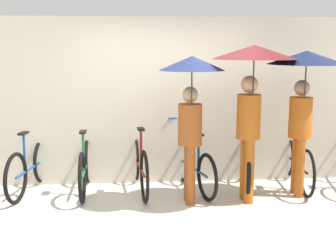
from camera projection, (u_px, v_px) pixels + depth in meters
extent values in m
plane|color=beige|center=(175.00, 220.00, 5.72)|extent=(30.00, 30.00, 0.00)
cube|color=beige|center=(164.00, 101.00, 7.16)|extent=(13.54, 0.12, 2.53)
torus|color=black|center=(43.00, 160.00, 7.24)|extent=(0.19, 0.70, 0.70)
torus|color=black|center=(16.00, 178.00, 6.28)|extent=(0.19, 0.70, 0.70)
cylinder|color=#19478C|center=(30.00, 169.00, 6.76)|extent=(0.22, 0.97, 0.04)
cylinder|color=#19478C|center=(24.00, 153.00, 6.55)|extent=(0.04, 0.04, 0.54)
cube|color=black|center=(23.00, 133.00, 6.50)|extent=(0.13, 0.21, 0.03)
cylinder|color=#19478C|center=(42.00, 141.00, 7.19)|extent=(0.04, 0.04, 0.60)
cylinder|color=#19478C|center=(41.00, 122.00, 7.14)|extent=(0.44, 0.11, 0.03)
torus|color=black|center=(88.00, 161.00, 7.24)|extent=(0.05, 0.70, 0.70)
torus|color=black|center=(82.00, 178.00, 6.31)|extent=(0.05, 0.70, 0.70)
cylinder|color=#19662D|center=(85.00, 169.00, 6.77)|extent=(0.04, 0.95, 0.04)
cylinder|color=#19662D|center=(84.00, 152.00, 6.56)|extent=(0.04, 0.04, 0.56)
cube|color=black|center=(83.00, 132.00, 6.51)|extent=(0.09, 0.20, 0.03)
cylinder|color=#19662D|center=(87.00, 139.00, 7.18)|extent=(0.04, 0.04, 0.67)
cylinder|color=#19662D|center=(86.00, 118.00, 7.12)|extent=(0.44, 0.03, 0.03)
torus|color=black|center=(136.00, 158.00, 7.37)|extent=(0.11, 0.72, 0.72)
torus|color=black|center=(144.00, 177.00, 6.31)|extent=(0.11, 0.72, 0.72)
cylinder|color=maroon|center=(140.00, 166.00, 6.84)|extent=(0.13, 1.09, 0.04)
cylinder|color=maroon|center=(141.00, 150.00, 6.61)|extent=(0.04, 0.04, 0.58)
cube|color=black|center=(141.00, 129.00, 6.56)|extent=(0.11, 0.21, 0.03)
cylinder|color=maroon|center=(135.00, 135.00, 7.31)|extent=(0.04, 0.04, 0.72)
cylinder|color=maroon|center=(135.00, 113.00, 7.25)|extent=(0.44, 0.07, 0.03)
torus|color=black|center=(182.00, 160.00, 7.32)|extent=(0.21, 0.66, 0.66)
torus|color=black|center=(207.00, 177.00, 6.39)|extent=(0.21, 0.66, 0.66)
cylinder|color=#19478C|center=(194.00, 168.00, 6.85)|extent=(0.27, 0.97, 0.04)
cylinder|color=#19478C|center=(198.00, 153.00, 6.65)|extent=(0.04, 0.04, 0.52)
cube|color=black|center=(199.00, 134.00, 6.60)|extent=(0.13, 0.22, 0.03)
cylinder|color=#19478C|center=(182.00, 139.00, 7.26)|extent=(0.04, 0.04, 0.68)
cylinder|color=#19478C|center=(182.00, 118.00, 7.20)|extent=(0.43, 0.13, 0.03)
torus|color=black|center=(243.00, 155.00, 7.51)|extent=(0.19, 0.73, 0.73)
torus|color=black|center=(247.00, 172.00, 6.51)|extent=(0.19, 0.73, 0.73)
cylinder|color=brown|center=(245.00, 163.00, 7.01)|extent=(0.23, 1.02, 0.04)
cylinder|color=brown|center=(246.00, 147.00, 6.78)|extent=(0.04, 0.04, 0.58)
cube|color=black|center=(247.00, 126.00, 6.73)|extent=(0.13, 0.21, 0.03)
cylinder|color=brown|center=(244.00, 136.00, 7.46)|extent=(0.04, 0.04, 0.64)
cylinder|color=brown|center=(244.00, 116.00, 7.40)|extent=(0.44, 0.11, 0.03)
torus|color=black|center=(287.00, 155.00, 7.60)|extent=(0.10, 0.69, 0.69)
torus|color=black|center=(307.00, 174.00, 6.54)|extent=(0.10, 0.69, 0.69)
cylinder|color=black|center=(297.00, 164.00, 7.07)|extent=(0.12, 1.08, 0.04)
cylinder|color=black|center=(301.00, 149.00, 6.83)|extent=(0.04, 0.04, 0.55)
cube|color=black|center=(302.00, 130.00, 6.78)|extent=(0.11, 0.21, 0.03)
cylinder|color=black|center=(288.00, 133.00, 7.54)|extent=(0.04, 0.04, 0.74)
cylinder|color=black|center=(289.00, 110.00, 7.47)|extent=(0.44, 0.06, 0.03)
cylinder|color=#9E4C1E|center=(189.00, 172.00, 6.40)|extent=(0.13, 0.13, 0.80)
cylinder|color=#9E4C1E|center=(191.00, 176.00, 6.22)|extent=(0.13, 0.13, 0.80)
cylinder|color=#9E4C1E|center=(190.00, 124.00, 6.19)|extent=(0.32, 0.32, 0.55)
sphere|color=tan|center=(190.00, 94.00, 6.12)|extent=(0.21, 0.21, 0.21)
cylinder|color=#332D28|center=(192.00, 97.00, 5.99)|extent=(0.02, 0.02, 0.69)
cone|color=#19234C|center=(192.00, 63.00, 5.92)|extent=(0.84, 0.84, 0.18)
cylinder|color=#B25619|center=(245.00, 168.00, 6.45)|extent=(0.13, 0.13, 0.88)
cylinder|color=#B25619|center=(249.00, 172.00, 6.28)|extent=(0.13, 0.13, 0.88)
cylinder|color=#B25619|center=(249.00, 117.00, 6.24)|extent=(0.32, 0.32, 0.60)
sphere|color=tan|center=(250.00, 84.00, 6.16)|extent=(0.23, 0.23, 0.23)
cylinder|color=#332D28|center=(253.00, 88.00, 6.03)|extent=(0.02, 0.02, 0.73)
cone|color=#591919|center=(254.00, 52.00, 5.95)|extent=(1.09, 1.09, 0.18)
cylinder|color=#B25619|center=(296.00, 165.00, 6.71)|extent=(0.13, 0.13, 0.84)
cylinder|color=#B25619|center=(300.00, 168.00, 6.53)|extent=(0.13, 0.13, 0.84)
cylinder|color=#B25619|center=(300.00, 117.00, 6.50)|extent=(0.32, 0.32, 0.57)
sphere|color=tan|center=(302.00, 88.00, 6.43)|extent=(0.22, 0.22, 0.22)
cylinder|color=#332D28|center=(305.00, 91.00, 6.30)|extent=(0.02, 0.02, 0.71)
cone|color=#19234C|center=(307.00, 57.00, 6.22)|extent=(1.06, 1.06, 0.18)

